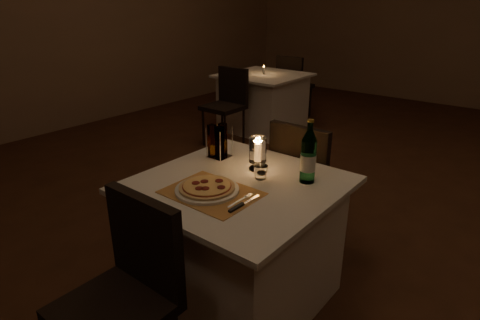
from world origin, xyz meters
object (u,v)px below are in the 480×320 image
Objects in this scene: plate at (207,190)px; hurricane_candle at (258,151)px; pizza at (207,187)px; neighbor_table_left at (263,102)px; chair_near at (129,281)px; main_table at (238,242)px; water_bottle at (308,157)px; chair_far at (305,173)px; tumbler at (261,172)px.

hurricane_candle reaches higher than plate.
plate is 1.14× the size of pizza.
neighbor_table_left is (-1.79, 2.56, -0.48)m from hurricane_candle.
neighbor_table_left is (-1.82, 3.48, -0.18)m from chair_near.
main_table is 0.62m from water_bottle.
chair_far is 2.81× the size of plate.
plate is 0.94× the size of water_bottle.
main_table is 0.52m from hurricane_candle.
main_table is at bearing 74.50° from pizza.
pizza is at bearing -93.19° from chair_far.
hurricane_candle reaches higher than tumbler.
plate is at bearing -59.05° from neighbor_table_left.
chair_far is 11.85× the size of tumbler.
water_bottle reaches higher than tumbler.
hurricane_candle is at bearing 133.80° from tumbler.
chair_near is at bearing -94.59° from tumbler.
main_table is 0.74m from chair_near.
plate is 1.71× the size of hurricane_candle.
hurricane_candle reaches higher than pizza.
water_bottle is at bearing 51.76° from plate.
hurricane_candle reaches higher than chair_near.
tumbler is 0.22× the size of water_bottle.
plate is at bearing -111.69° from tumbler.
pizza is at bearing 95.34° from chair_near.
chair_far is at bearing 120.10° from water_bottle.
plate is at bearing -174.83° from pizza.
chair_far is 2.66× the size of water_bottle.
water_bottle is 0.34× the size of neighbor_table_left.
hurricane_candle is (-0.09, 0.09, 0.07)m from tumbler.
main_table is 0.44m from pizza.
plate is 0.32m from tumbler.
tumbler is at bearing 85.41° from chair_near.
pizza is 0.83× the size of water_bottle.
pizza is 0.28× the size of neighbor_table_left.
main_table is 3.57× the size of pizza.
hurricane_candle reaches higher than neighbor_table_left.
chair_far is (-0.00, 0.71, 0.18)m from main_table.
pizza is 0.31m from tumbler.
water_bottle is (0.21, 0.12, 0.10)m from tumbler.
plate is (-0.05, -0.18, 0.38)m from main_table.
water_bottle is (0.28, 0.95, 0.33)m from chair_near.
plate is 0.32× the size of neighbor_table_left.
hurricane_candle is 3.16m from neighbor_table_left.
hurricane_candle is (0.03, 0.39, 0.08)m from pizza.
main_table is 3.12× the size of plate.
pizza is at bearing -111.68° from tumbler.
main_table is at bearing -120.54° from tumbler.
chair_far is 0.59m from hurricane_candle.
main_table is 13.17× the size of tumbler.
hurricane_candle is (-0.30, -0.03, -0.03)m from water_bottle.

